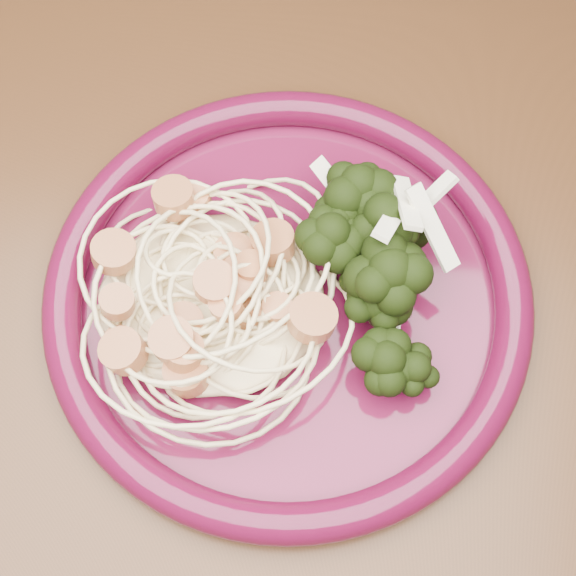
# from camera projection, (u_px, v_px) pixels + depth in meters

# --- Properties ---
(dining_table) EXTENTS (1.20, 0.80, 0.75)m
(dining_table) POSITION_uv_depth(u_px,v_px,m) (395.00, 450.00, 0.58)
(dining_table) COLOR #472814
(dining_table) RESTS_ON ground
(dinner_plate) EXTENTS (0.37, 0.37, 0.03)m
(dinner_plate) POSITION_uv_depth(u_px,v_px,m) (288.00, 294.00, 0.51)
(dinner_plate) COLOR #510D29
(dinner_plate) RESTS_ON dining_table
(spaghetti_pile) EXTENTS (0.17, 0.16, 0.03)m
(spaghetti_pile) POSITION_uv_depth(u_px,v_px,m) (210.00, 295.00, 0.50)
(spaghetti_pile) COLOR #F6E3AA
(spaghetti_pile) RESTS_ON dinner_plate
(scallop_cluster) EXTENTS (0.17, 0.17, 0.05)m
(scallop_cluster) POSITION_uv_depth(u_px,v_px,m) (204.00, 267.00, 0.46)
(scallop_cluster) COLOR #C9814E
(scallop_cluster) RESTS_ON spaghetti_pile
(broccoli_pile) EXTENTS (0.12, 0.16, 0.05)m
(broccoli_pile) POSITION_uv_depth(u_px,v_px,m) (384.00, 269.00, 0.50)
(broccoli_pile) COLOR black
(broccoli_pile) RESTS_ON dinner_plate
(onion_garnish) EXTENTS (0.08, 0.11, 0.06)m
(onion_garnish) POSITION_uv_depth(u_px,v_px,m) (389.00, 245.00, 0.47)
(onion_garnish) COLOR white
(onion_garnish) RESTS_ON broccoli_pile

